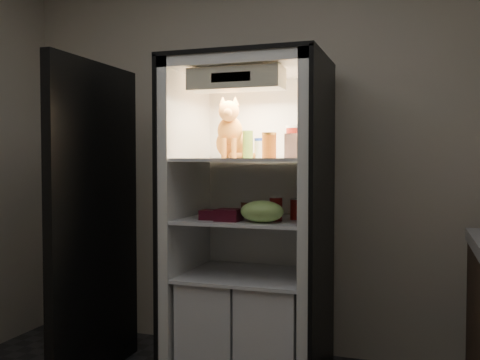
# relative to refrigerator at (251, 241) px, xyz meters

# --- Properties ---
(room_shell) EXTENTS (3.60, 3.60, 3.60)m
(room_shell) POSITION_rel_refrigerator_xyz_m (0.00, -1.38, 0.83)
(room_shell) COLOR white
(room_shell) RESTS_ON floor
(refrigerator) EXTENTS (0.90, 0.72, 1.88)m
(refrigerator) POSITION_rel_refrigerator_xyz_m (0.00, 0.00, 0.00)
(refrigerator) COLOR white
(refrigerator) RESTS_ON floor
(fridge_door) EXTENTS (0.07, 0.87, 1.85)m
(fridge_door) POSITION_rel_refrigerator_xyz_m (-0.85, -0.35, 0.12)
(fridge_door) COLOR black
(fridge_door) RESTS_ON floor
(tabby_cat) EXTENTS (0.33, 0.36, 0.37)m
(tabby_cat) POSITION_rel_refrigerator_xyz_m (-0.13, 0.02, 0.64)
(tabby_cat) COLOR orange
(tabby_cat) RESTS_ON refrigerator
(parmesan_shaker) EXTENTS (0.06, 0.06, 0.16)m
(parmesan_shaker) POSITION_rel_refrigerator_xyz_m (-0.02, -0.02, 0.58)
(parmesan_shaker) COLOR #217B24
(parmesan_shaker) RESTS_ON refrigerator
(mayo_tub) EXTENTS (0.09, 0.09, 0.12)m
(mayo_tub) POSITION_rel_refrigerator_xyz_m (0.05, 0.06, 0.56)
(mayo_tub) COLOR white
(mayo_tub) RESTS_ON refrigerator
(salsa_jar) EXTENTS (0.08, 0.08, 0.15)m
(salsa_jar) POSITION_rel_refrigerator_xyz_m (0.14, -0.10, 0.57)
(salsa_jar) COLOR maroon
(salsa_jar) RESTS_ON refrigerator
(pepper_jar) EXTENTS (0.11, 0.11, 0.19)m
(pepper_jar) POSITION_rel_refrigerator_xyz_m (0.26, 0.06, 0.60)
(pepper_jar) COLOR #AA2B16
(pepper_jar) RESTS_ON refrigerator
(cream_carton) EXTENTS (0.08, 0.08, 0.13)m
(cream_carton) POSITION_rel_refrigerator_xyz_m (0.30, -0.20, 0.57)
(cream_carton) COLOR white
(cream_carton) RESTS_ON refrigerator
(soda_can_a) EXTENTS (0.06, 0.06, 0.11)m
(soda_can_a) POSITION_rel_refrigerator_xyz_m (0.13, 0.06, 0.21)
(soda_can_a) COLOR black
(soda_can_a) RESTS_ON refrigerator
(soda_can_b) EXTENTS (0.07, 0.07, 0.12)m
(soda_can_b) POSITION_rel_refrigerator_xyz_m (0.29, -0.07, 0.21)
(soda_can_b) COLOR black
(soda_can_b) RESTS_ON refrigerator
(soda_can_c) EXTENTS (0.07, 0.07, 0.13)m
(soda_can_c) POSITION_rel_refrigerator_xyz_m (0.19, -0.16, 0.22)
(soda_can_c) COLOR black
(soda_can_c) RESTS_ON refrigerator
(condiment_jar) EXTENTS (0.07, 0.07, 0.10)m
(condiment_jar) POSITION_rel_refrigerator_xyz_m (-0.03, 0.00, 0.20)
(condiment_jar) COLOR #522A17
(condiment_jar) RESTS_ON refrigerator
(grape_bag) EXTENTS (0.24, 0.18, 0.12)m
(grape_bag) POSITION_rel_refrigerator_xyz_m (0.14, -0.26, 0.21)
(grape_bag) COLOR #7BB152
(grape_bag) RESTS_ON refrigerator
(berry_box_left) EXTENTS (0.11, 0.11, 0.06)m
(berry_box_left) POSITION_rel_refrigerator_xyz_m (-0.17, -0.21, 0.18)
(berry_box_left) COLOR #470B1C
(berry_box_left) RESTS_ON refrigerator
(berry_box_right) EXTENTS (0.13, 0.13, 0.07)m
(berry_box_right) POSITION_rel_refrigerator_xyz_m (-0.05, -0.24, 0.18)
(berry_box_right) COLOR #470B1C
(berry_box_right) RESTS_ON refrigerator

